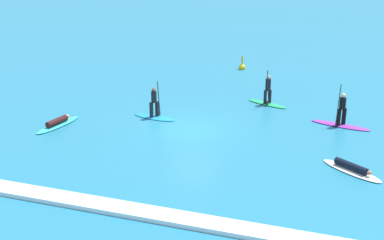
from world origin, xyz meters
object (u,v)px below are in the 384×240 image
at_px(surfer_on_green_board, 268,96).
at_px(marker_buoy, 242,67).
at_px(surfer_on_white_board, 352,169).
at_px(surfer_on_teal_board, 58,123).
at_px(surfer_on_purple_board, 341,117).
at_px(surfer_on_blue_board, 154,110).

bearing_deg(surfer_on_green_board, marker_buoy, 134.83).
xyz_separation_m(surfer_on_white_board, surfer_on_teal_board, (-14.77, 0.76, 0.01)).
bearing_deg(surfer_on_purple_board, surfer_on_white_board, 110.18).
bearing_deg(surfer_on_blue_board, surfer_on_purple_board, 18.52).
bearing_deg(surfer_on_purple_board, surfer_on_teal_board, 29.23).
height_order(surfer_on_blue_board, surfer_on_green_board, surfer_on_green_board).
xyz_separation_m(surfer_on_white_board, marker_buoy, (-8.21, 14.33, 0.03)).
height_order(surfer_on_blue_board, surfer_on_teal_board, surfer_on_blue_board).
distance_m(surfer_on_teal_board, surfer_on_green_board, 11.77).
xyz_separation_m(surfer_on_blue_board, marker_buoy, (2.24, 10.90, -0.28)).
distance_m(surfer_on_purple_board, marker_buoy, 11.64).
xyz_separation_m(surfer_on_teal_board, surfer_on_green_board, (9.67, 6.70, 0.37)).
height_order(surfer_on_purple_board, surfer_on_green_board, surfer_on_purple_board).
bearing_deg(surfer_on_green_board, surfer_on_teal_board, -124.85).
relative_size(surfer_on_purple_board, surfer_on_white_board, 1.10).
bearing_deg(marker_buoy, surfer_on_green_board, -65.62).
relative_size(surfer_on_blue_board, surfer_on_white_board, 0.88).
height_order(surfer_on_blue_board, marker_buoy, surfer_on_blue_board).
height_order(surfer_on_purple_board, surfer_on_white_board, surfer_on_purple_board).
bearing_deg(marker_buoy, surfer_on_purple_board, -50.75).
bearing_deg(surfer_on_teal_board, surfer_on_blue_board, -45.07).
height_order(surfer_on_white_board, marker_buoy, marker_buoy).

